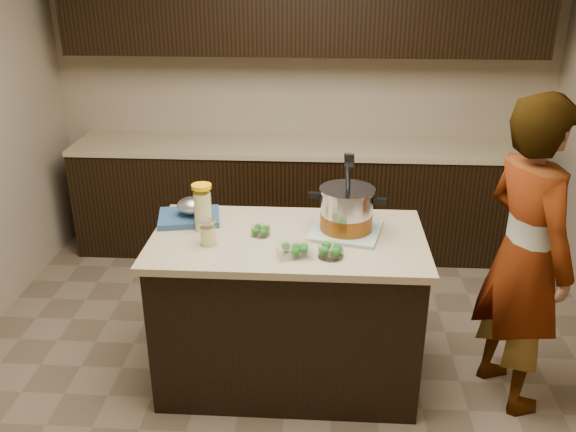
# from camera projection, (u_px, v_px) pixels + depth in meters

# --- Properties ---
(ground_plane) EXTENTS (4.00, 4.00, 0.00)m
(ground_plane) POSITION_uv_depth(u_px,v_px,m) (288.00, 374.00, 3.59)
(ground_plane) COLOR brown
(ground_plane) RESTS_ON ground
(room_shell) EXTENTS (4.04, 4.04, 2.72)m
(room_shell) POSITION_uv_depth(u_px,v_px,m) (288.00, 83.00, 2.91)
(room_shell) COLOR tan
(room_shell) RESTS_ON ground
(back_cabinets) EXTENTS (3.60, 0.63, 2.33)m
(back_cabinets) POSITION_uv_depth(u_px,v_px,m) (302.00, 138.00, 4.81)
(back_cabinets) COLOR black
(back_cabinets) RESTS_ON ground
(island) EXTENTS (1.46, 0.81, 0.90)m
(island) POSITION_uv_depth(u_px,v_px,m) (288.00, 309.00, 3.41)
(island) COLOR black
(island) RESTS_ON ground
(dish_towel) EXTENTS (0.43, 0.43, 0.02)m
(dish_towel) POSITION_uv_depth(u_px,v_px,m) (346.00, 230.00, 3.29)
(dish_towel) COLOR #588361
(dish_towel) RESTS_ON island
(stock_pot) EXTENTS (0.41, 0.34, 0.42)m
(stock_pot) POSITION_uv_depth(u_px,v_px,m) (347.00, 212.00, 3.24)
(stock_pot) COLOR #B7B7BC
(stock_pot) RESTS_ON dish_towel
(lemonade_pitcher) EXTENTS (0.12, 0.12, 0.26)m
(lemonade_pitcher) POSITION_uv_depth(u_px,v_px,m) (203.00, 209.00, 3.27)
(lemonade_pitcher) COLOR #D1CD80
(lemonade_pitcher) RESTS_ON island
(mason_jar) EXTENTS (0.09, 0.09, 0.15)m
(mason_jar) POSITION_uv_depth(u_px,v_px,m) (208.00, 233.00, 3.13)
(mason_jar) COLOR #D1CD80
(mason_jar) RESTS_ON island
(broccoli_tub_left) EXTENTS (0.13, 0.13, 0.05)m
(broccoli_tub_left) POSITION_uv_depth(u_px,v_px,m) (261.00, 231.00, 3.25)
(broccoli_tub_left) COLOR silver
(broccoli_tub_left) RESTS_ON island
(broccoli_tub_right) EXTENTS (0.16, 0.16, 0.06)m
(broccoli_tub_right) POSITION_uv_depth(u_px,v_px,m) (331.00, 252.00, 3.01)
(broccoli_tub_right) COLOR silver
(broccoli_tub_right) RESTS_ON island
(broccoli_tub_rect) EXTENTS (0.19, 0.15, 0.06)m
(broccoli_tub_rect) POSITION_uv_depth(u_px,v_px,m) (295.00, 251.00, 3.02)
(broccoli_tub_rect) COLOR silver
(broccoli_tub_rect) RESTS_ON island
(blue_tray) EXTENTS (0.38, 0.33, 0.13)m
(blue_tray) POSITION_uv_depth(u_px,v_px,m) (191.00, 213.00, 3.42)
(blue_tray) COLOR navy
(blue_tray) RESTS_ON island
(person) EXTENTS (0.60, 0.73, 1.71)m
(person) POSITION_uv_depth(u_px,v_px,m) (525.00, 256.00, 3.13)
(person) COLOR gray
(person) RESTS_ON ground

